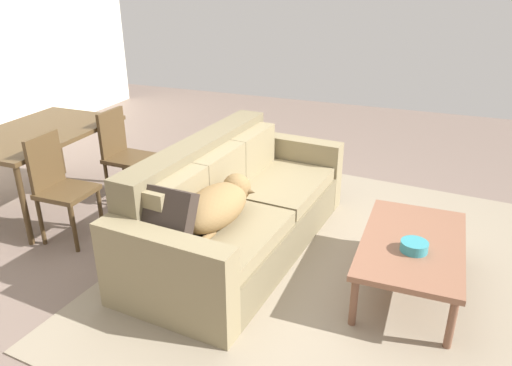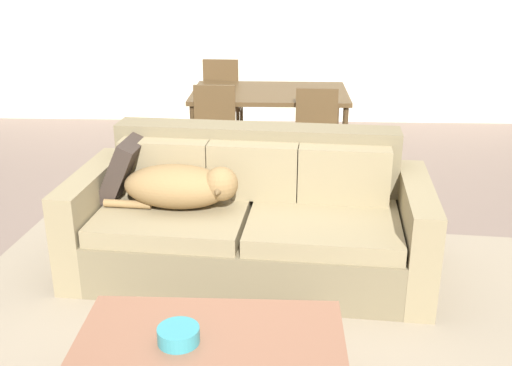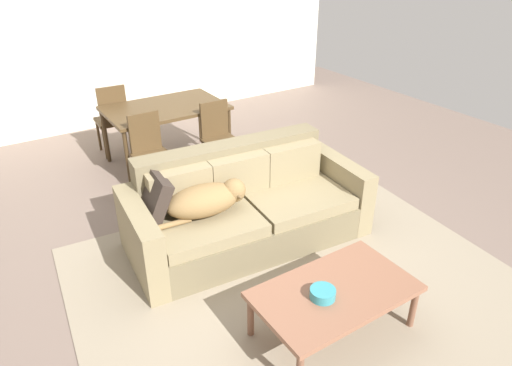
{
  "view_description": "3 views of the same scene",
  "coord_description": "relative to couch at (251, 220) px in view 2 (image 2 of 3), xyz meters",
  "views": [
    {
      "loc": [
        -3.22,
        -1.3,
        2.15
      ],
      "look_at": [
        -0.15,
        -0.11,
        0.7
      ],
      "focal_mm": 34.36,
      "sensor_mm": 36.0,
      "label": 1
    },
    {
      "loc": [
        0.22,
        -3.44,
        1.97
      ],
      "look_at": [
        0.09,
        -0.14,
        0.71
      ],
      "focal_mm": 42.5,
      "sensor_mm": 36.0,
      "label": 2
    },
    {
      "loc": [
        -1.94,
        -3.09,
        2.64
      ],
      "look_at": [
        0.0,
        -0.09,
        0.73
      ],
      "focal_mm": 32.46,
      "sensor_mm": 36.0,
      "label": 3
    }
  ],
  "objects": [
    {
      "name": "coffee_table",
      "position": [
        -0.11,
        -1.41,
        0.02
      ],
      "size": [
        1.17,
        0.69,
        0.4
      ],
      "color": "brown",
      "rests_on": "ground"
    },
    {
      "name": "dining_chair_near_left",
      "position": [
        -0.39,
        1.41,
        0.17
      ],
      "size": [
        0.4,
        0.4,
        0.91
      ],
      "rotation": [
        0.0,
        0.0,
        0.01
      ],
      "color": "#4B371F",
      "rests_on": "ground"
    },
    {
      "name": "dog_on_left_cushion",
      "position": [
        -0.43,
        -0.07,
        0.26
      ],
      "size": [
        0.86,
        0.42,
        0.28
      ],
      "rotation": [
        0.0,
        0.0,
        -0.09
      ],
      "color": "olive",
      "rests_on": "couch"
    },
    {
      "name": "dining_chair_near_right",
      "position": [
        0.49,
        1.4,
        0.16
      ],
      "size": [
        0.41,
        0.41,
        0.89
      ],
      "rotation": [
        0.0,
        0.0,
        -0.04
      ],
      "color": "#4B371F",
      "rests_on": "ground"
    },
    {
      "name": "throw_pillow_by_left_arm",
      "position": [
        -0.84,
        0.13,
        0.3
      ],
      "size": [
        0.31,
        0.44,
        0.42
      ],
      "primitive_type": "cube",
      "rotation": [
        0.0,
        0.43,
        -0.08
      ],
      "color": "#302721",
      "rests_on": "couch"
    },
    {
      "name": "couch",
      "position": [
        0.0,
        0.0,
        0.0
      ],
      "size": [
        2.33,
        1.18,
        0.89
      ],
      "rotation": [
        0.0,
        0.0,
        -0.09
      ],
      "color": "#6D6247",
      "rests_on": "ground"
    },
    {
      "name": "dining_table",
      "position": [
        0.08,
        2.04,
        0.35
      ],
      "size": [
        1.46,
        0.94,
        0.75
      ],
      "color": "#4B371F",
      "rests_on": "ground"
    },
    {
      "name": "ground_plane",
      "position": [
        -0.04,
        -0.16,
        -0.34
      ],
      "size": [
        10.0,
        10.0,
        0.0
      ],
      "primitive_type": "plane",
      "color": "#726056"
    },
    {
      "name": "dining_chair_far_left",
      "position": [
        -0.42,
        2.63,
        0.19
      ],
      "size": [
        0.42,
        0.42,
        0.97
      ],
      "rotation": [
        0.0,
        0.0,
        3.09
      ],
      "color": "#4B371F",
      "rests_on": "ground"
    },
    {
      "name": "back_partition",
      "position": [
        -0.04,
        3.84,
        1.01
      ],
      "size": [
        8.0,
        0.12,
        2.7
      ],
      "primitive_type": "cube",
      "color": "silver",
      "rests_on": "ground"
    },
    {
      "name": "bowl_on_coffee_table",
      "position": [
        -0.24,
        -1.42,
        0.1
      ],
      "size": [
        0.18,
        0.18,
        0.07
      ],
      "primitive_type": "cylinder",
      "color": "teal",
      "rests_on": "coffee_table"
    },
    {
      "name": "area_rug",
      "position": [
        -0.01,
        -0.96,
        -0.33
      ],
      "size": [
        3.88,
        3.52,
        0.01
      ],
      "primitive_type": "cube",
      "rotation": [
        0.0,
        0.0,
        -0.09
      ],
      "color": "gray",
      "rests_on": "ground"
    }
  ]
}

